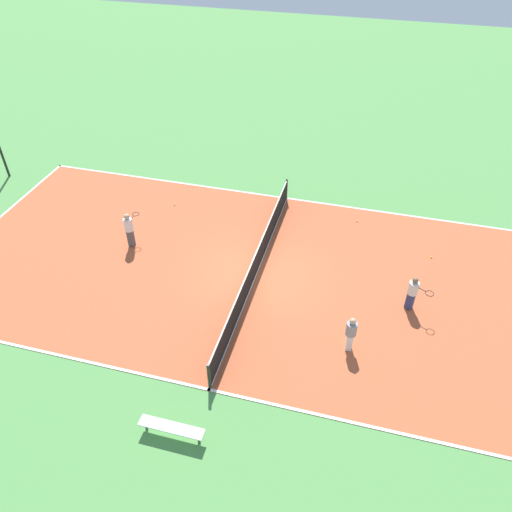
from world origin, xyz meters
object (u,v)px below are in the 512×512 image
Objects in this scene: player_far_white at (413,291)px; player_near_white at (129,228)px; tennis_net at (256,262)px; tennis_ball_midcourt at (357,221)px; player_baseline_gray at (351,332)px; tennis_ball_right_alley at (175,205)px; bench at (171,428)px; tennis_ball_left_sideline at (431,257)px.

player_near_white is at bearing -155.53° from player_far_white.
tennis_net reaches higher than tennis_ball_midcourt.
player_far_white is 3.13m from player_baseline_gray.
tennis_net is 7.93× the size of player_baseline_gray.
tennis_ball_right_alley is (4.09, 10.82, -0.78)m from player_far_white.
tennis_ball_midcourt is (0.88, -8.43, 0.00)m from tennis_ball_right_alley.
player_baseline_gray reaches higher than bench.
bench is 12.47m from tennis_ball_left_sideline.
tennis_net reaches higher than tennis_ball_right_alley.
tennis_net is 5.54m from player_near_white.
tennis_ball_left_sideline and tennis_ball_midcourt have the same top height.
tennis_ball_right_alley is at bearing 85.60° from tennis_ball_left_sideline.
tennis_ball_right_alley is at bearing -131.39° from player_baseline_gray.
tennis_ball_midcourt is (4.97, 2.39, -0.78)m from player_far_white.
player_baseline_gray reaches higher than tennis_ball_left_sideline.
tennis_ball_midcourt is (11.96, -3.97, -0.34)m from bench.
tennis_net is 164.99× the size of tennis_ball_midcourt.
tennis_ball_right_alley is (6.57, 8.92, -0.76)m from player_baseline_gray.
tennis_ball_left_sideline is at bearing 149.36° from player_baseline_gray.
player_near_white is 1.12× the size of player_baseline_gray.
bench reaches higher than tennis_ball_left_sideline.
player_baseline_gray is (4.50, -4.46, 0.42)m from bench.
bench is at bearing -158.07° from tennis_ball_right_alley.
bench is 28.04× the size of tennis_ball_left_sideline.
tennis_ball_midcourt is at bearing -84.07° from tennis_ball_right_alley.
tennis_ball_right_alley is at bearing -3.40° from player_near_white.
player_far_white reaches higher than bench.
tennis_ball_left_sideline is (2.79, -6.70, -0.52)m from tennis_net.
tennis_net is 164.99× the size of tennis_ball_left_sideline.
bench is 9.28m from player_near_white.
tennis_ball_right_alley is 1.00× the size of tennis_ball_left_sideline.
bench is 1.20× the size of player_near_white.
player_near_white is at bearing 170.25° from tennis_ball_right_alley.
tennis_ball_midcourt is (1.77, 3.21, 0.00)m from tennis_ball_left_sideline.
tennis_ball_left_sideline is 1.00× the size of tennis_ball_midcourt.
tennis_net is 5.76m from tennis_ball_midcourt.
tennis_ball_left_sideline is at bearing -125.21° from bench.
player_far_white is 1.02× the size of player_baseline_gray.
tennis_ball_midcourt is at bearing -37.42° from tennis_net.
tennis_net is at bearing 112.58° from tennis_ball_left_sideline.
player_far_white is (6.99, -6.36, 0.44)m from bench.
tennis_net is 6.19m from tennis_ball_right_alley.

